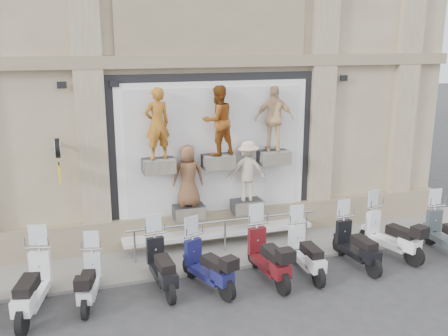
% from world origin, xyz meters
% --- Properties ---
extents(ground, '(90.00, 90.00, 0.00)m').
position_xyz_m(ground, '(0.00, 0.00, 0.00)').
color(ground, '#313134').
rests_on(ground, ground).
extents(sidewalk, '(16.00, 2.20, 0.08)m').
position_xyz_m(sidewalk, '(0.00, 2.10, 0.04)').
color(sidewalk, gray).
rests_on(sidewalk, ground).
extents(building, '(14.00, 8.60, 12.00)m').
position_xyz_m(building, '(0.00, 7.00, 6.00)').
color(building, '#BCAC89').
rests_on(building, ground).
extents(shop_vitrine, '(5.60, 0.89, 4.30)m').
position_xyz_m(shop_vitrine, '(0.08, 2.74, 2.44)').
color(shop_vitrine, black).
rests_on(shop_vitrine, ground).
extents(guard_rail, '(5.06, 0.10, 0.93)m').
position_xyz_m(guard_rail, '(0.00, 2.00, 0.47)').
color(guard_rail, '#9EA0A5').
rests_on(guard_rail, ground).
extents(clock_sign_bracket, '(0.10, 0.80, 1.02)m').
position_xyz_m(clock_sign_bracket, '(-3.90, 2.47, 2.80)').
color(clock_sign_bracket, black).
rests_on(clock_sign_bracket, ground).
extents(scooter_b, '(1.04, 2.12, 1.66)m').
position_xyz_m(scooter_b, '(-4.55, 0.35, 0.83)').
color(scooter_b, silver).
rests_on(scooter_b, ground).
extents(scooter_c, '(0.83, 1.77, 1.39)m').
position_xyz_m(scooter_c, '(-3.45, 0.47, 0.69)').
color(scooter_c, '#AFB8BE').
rests_on(scooter_c, ground).
extents(scooter_d, '(0.68, 1.93, 1.54)m').
position_xyz_m(scooter_d, '(-1.90, 0.62, 0.77)').
color(scooter_d, black).
rests_on(scooter_d, ground).
extents(scooter_e, '(1.16, 1.94, 1.52)m').
position_xyz_m(scooter_e, '(-0.93, 0.33, 0.76)').
color(scooter_e, '#16164D').
rests_on(scooter_e, ground).
extents(scooter_f, '(0.72, 2.05, 1.64)m').
position_xyz_m(scooter_f, '(0.49, 0.31, 0.82)').
color(scooter_f, '#510D12').
rests_on(scooter_f, ground).
extents(scooter_g, '(0.60, 1.88, 1.52)m').
position_xyz_m(scooter_g, '(1.46, 0.32, 0.76)').
color(scooter_g, silver).
rests_on(scooter_g, ground).
extents(scooter_h, '(0.67, 1.90, 1.52)m').
position_xyz_m(scooter_h, '(2.83, 0.36, 0.76)').
color(scooter_h, black).
rests_on(scooter_h, ground).
extents(scooter_i, '(1.08, 2.05, 1.60)m').
position_xyz_m(scooter_i, '(3.98, 0.60, 0.80)').
color(scooter_i, white).
rests_on(scooter_i, ground).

